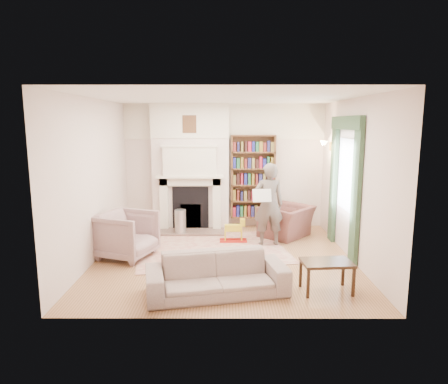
{
  "coord_description": "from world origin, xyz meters",
  "views": [
    {
      "loc": [
        0.02,
        -6.83,
        2.39
      ],
      "look_at": [
        0.0,
        0.25,
        1.15
      ],
      "focal_mm": 32.0,
      "sensor_mm": 36.0,
      "label": 1
    }
  ],
  "objects_px": {
    "bookcase": "(253,177)",
    "armchair_reading": "(286,221)",
    "sofa": "(217,275)",
    "rocking_horse": "(233,230)",
    "paraffin_heater": "(180,222)",
    "coffee_table": "(326,276)",
    "armchair_left": "(127,235)",
    "man_reading": "(269,205)"
  },
  "relations": [
    {
      "from": "armchair_reading",
      "to": "armchair_left",
      "type": "relative_size",
      "value": 1.1
    },
    {
      "from": "coffee_table",
      "to": "bookcase",
      "type": "bearing_deg",
      "value": 98.24
    },
    {
      "from": "bookcase",
      "to": "armchair_reading",
      "type": "bearing_deg",
      "value": -48.77
    },
    {
      "from": "sofa",
      "to": "man_reading",
      "type": "distance_m",
      "value": 2.54
    },
    {
      "from": "paraffin_heater",
      "to": "coffee_table",
      "type": "bearing_deg",
      "value": -50.57
    },
    {
      "from": "armchair_reading",
      "to": "sofa",
      "type": "height_order",
      "value": "armchair_reading"
    },
    {
      "from": "sofa",
      "to": "coffee_table",
      "type": "relative_size",
      "value": 2.79
    },
    {
      "from": "bookcase",
      "to": "armchair_left",
      "type": "relative_size",
      "value": 2.03
    },
    {
      "from": "bookcase",
      "to": "paraffin_heater",
      "type": "distance_m",
      "value": 1.94
    },
    {
      "from": "sofa",
      "to": "paraffin_heater",
      "type": "distance_m",
      "value": 3.13
    },
    {
      "from": "bookcase",
      "to": "sofa",
      "type": "distance_m",
      "value": 3.83
    },
    {
      "from": "bookcase",
      "to": "coffee_table",
      "type": "xyz_separation_m",
      "value": [
        0.81,
        -3.56,
        -0.95
      ]
    },
    {
      "from": "man_reading",
      "to": "paraffin_heater",
      "type": "distance_m",
      "value": 2.01
    },
    {
      "from": "paraffin_heater",
      "to": "armchair_reading",
      "type": "bearing_deg",
      "value": -2.97
    },
    {
      "from": "man_reading",
      "to": "coffee_table",
      "type": "xyz_separation_m",
      "value": [
        0.6,
        -2.2,
        -0.59
      ]
    },
    {
      "from": "coffee_table",
      "to": "paraffin_heater",
      "type": "distance_m",
      "value": 3.78
    },
    {
      "from": "armchair_left",
      "to": "rocking_horse",
      "type": "distance_m",
      "value": 2.14
    },
    {
      "from": "armchair_left",
      "to": "rocking_horse",
      "type": "bearing_deg",
      "value": -43.98
    },
    {
      "from": "armchair_left",
      "to": "sofa",
      "type": "bearing_deg",
      "value": -113.29
    },
    {
      "from": "armchair_left",
      "to": "man_reading",
      "type": "distance_m",
      "value": 2.73
    },
    {
      "from": "armchair_reading",
      "to": "paraffin_heater",
      "type": "bearing_deg",
      "value": -51.52
    },
    {
      "from": "bookcase",
      "to": "armchair_reading",
      "type": "distance_m",
      "value": 1.32
    },
    {
      "from": "armchair_left",
      "to": "rocking_horse",
      "type": "relative_size",
      "value": 1.67
    },
    {
      "from": "bookcase",
      "to": "man_reading",
      "type": "xyz_separation_m",
      "value": [
        0.22,
        -1.36,
        -0.36
      ]
    },
    {
      "from": "bookcase",
      "to": "armchair_reading",
      "type": "relative_size",
      "value": 1.84
    },
    {
      "from": "armchair_reading",
      "to": "rocking_horse",
      "type": "distance_m",
      "value": 1.21
    },
    {
      "from": "man_reading",
      "to": "paraffin_heater",
      "type": "xyz_separation_m",
      "value": [
        -1.8,
        0.72,
        -0.54
      ]
    },
    {
      "from": "coffee_table",
      "to": "armchair_left",
      "type": "bearing_deg",
      "value": 150.85
    },
    {
      "from": "coffee_table",
      "to": "rocking_horse",
      "type": "xyz_separation_m",
      "value": [
        -1.28,
        2.39,
        0.02
      ]
    },
    {
      "from": "coffee_table",
      "to": "rocking_horse",
      "type": "height_order",
      "value": "rocking_horse"
    },
    {
      "from": "sofa",
      "to": "rocking_horse",
      "type": "height_order",
      "value": "sofa"
    },
    {
      "from": "bookcase",
      "to": "sofa",
      "type": "height_order",
      "value": "bookcase"
    },
    {
      "from": "armchair_reading",
      "to": "armchair_left",
      "type": "height_order",
      "value": "armchair_left"
    },
    {
      "from": "armchair_left",
      "to": "bookcase",
      "type": "bearing_deg",
      "value": -28.43
    },
    {
      "from": "bookcase",
      "to": "armchair_left",
      "type": "xyz_separation_m",
      "value": [
        -2.38,
        -2.1,
        -0.76
      ]
    },
    {
      "from": "armchair_left",
      "to": "rocking_horse",
      "type": "height_order",
      "value": "armchair_left"
    },
    {
      "from": "bookcase",
      "to": "man_reading",
      "type": "bearing_deg",
      "value": -80.99
    },
    {
      "from": "armchair_reading",
      "to": "coffee_table",
      "type": "height_order",
      "value": "armchair_reading"
    },
    {
      "from": "rocking_horse",
      "to": "paraffin_heater",
      "type": "bearing_deg",
      "value": 153.91
    },
    {
      "from": "armchair_left",
      "to": "paraffin_heater",
      "type": "distance_m",
      "value": 1.67
    },
    {
      "from": "sofa",
      "to": "armchair_reading",
      "type": "bearing_deg",
      "value": 51.98
    },
    {
      "from": "armchair_left",
      "to": "paraffin_heater",
      "type": "xyz_separation_m",
      "value": [
        0.8,
        1.46,
        -0.14
      ]
    }
  ]
}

